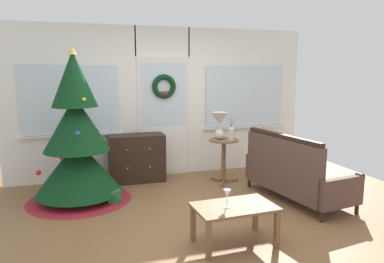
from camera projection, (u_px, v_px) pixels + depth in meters
name	position (u px, v px, depth m)	size (l,w,h in m)	color
ground_plane	(201.00, 217.00, 4.55)	(6.76, 6.76, 0.00)	brown
back_wall_with_door	(163.00, 102.00, 6.31)	(5.20, 0.19, 2.55)	white
christmas_tree	(77.00, 146.00, 5.05)	(1.45, 1.45, 2.14)	#4C331E
dresser_cabinet	(137.00, 158.00, 6.03)	(0.91, 0.46, 0.78)	black
settee_sofa	(292.00, 174.00, 5.11)	(0.93, 1.73, 0.96)	black
side_table	(224.00, 152.00, 5.91)	(0.50, 0.48, 0.72)	brown
table_lamp	(220.00, 122.00, 5.85)	(0.28, 0.28, 0.44)	silver
flower_vase	(231.00, 133.00, 5.83)	(0.11, 0.10, 0.35)	beige
coffee_table	(234.00, 211.00, 3.80)	(0.86, 0.56, 0.42)	brown
wine_glass	(227.00, 195.00, 3.71)	(0.08, 0.08, 0.20)	silver
gift_box	(114.00, 197.00, 5.04)	(0.18, 0.16, 0.18)	#266633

